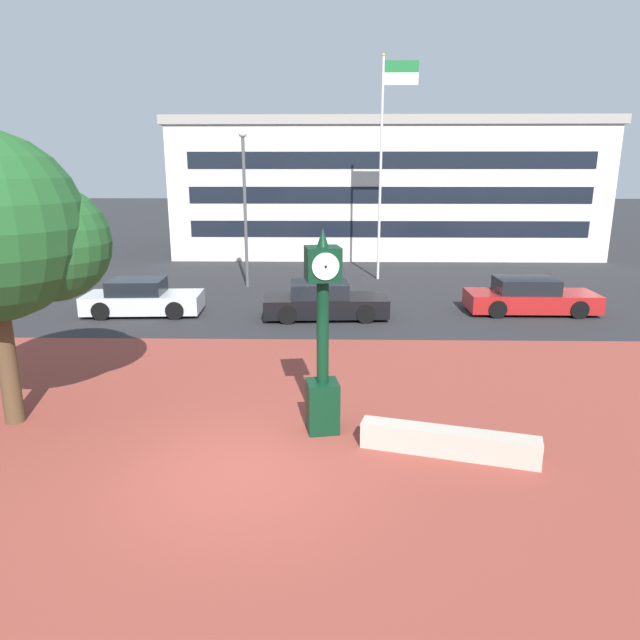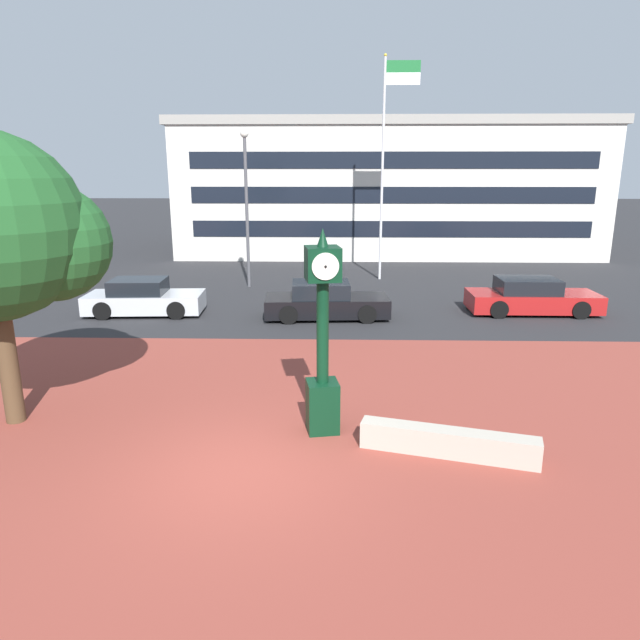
% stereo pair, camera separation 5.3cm
% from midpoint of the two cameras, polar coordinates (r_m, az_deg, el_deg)
% --- Properties ---
extents(ground_plane, '(200.00, 200.00, 0.00)m').
position_cam_midpoint_polar(ground_plane, '(10.28, -8.13, -14.78)').
color(ground_plane, '#262628').
extents(plaza_brick_paving, '(44.00, 11.97, 0.01)m').
position_cam_midpoint_polar(plaza_brick_paving, '(12.03, -6.62, -10.13)').
color(plaza_brick_paving, brown).
rests_on(plaza_brick_paving, ground).
extents(planter_wall, '(3.19, 1.23, 0.50)m').
position_cam_midpoint_polar(planter_wall, '(10.84, 12.59, -11.86)').
color(planter_wall, '#ADA393').
rests_on(planter_wall, ground).
extents(street_clock, '(0.73, 0.76, 4.03)m').
position_cam_midpoint_polar(street_clock, '(10.97, 0.13, -2.56)').
color(street_clock, black).
rests_on(street_clock, ground).
extents(plaza_tree, '(3.90, 3.63, 5.82)m').
position_cam_midpoint_polar(plaza_tree, '(12.65, -29.39, 7.72)').
color(plaza_tree, '#4C3823').
rests_on(plaza_tree, ground).
extents(car_street_near, '(4.60, 1.89, 1.28)m').
position_cam_midpoint_polar(car_street_near, '(22.09, 20.18, 2.15)').
color(car_street_near, maroon).
rests_on(car_street_near, ground).
extents(car_street_mid, '(4.40, 2.08, 1.28)m').
position_cam_midpoint_polar(car_street_mid, '(20.04, 0.34, 1.84)').
color(car_street_mid, black).
rests_on(car_street_mid, ground).
extents(car_street_distant, '(4.20, 1.99, 1.28)m').
position_cam_midpoint_polar(car_street_distant, '(21.50, -17.45, 2.05)').
color(car_street_distant, '#B7BABF').
rests_on(car_street_distant, ground).
extents(flagpole_primary, '(1.63, 0.14, 10.00)m').
position_cam_midpoint_polar(flagpole_primary, '(27.12, 6.43, 16.39)').
color(flagpole_primary, silver).
rests_on(flagpole_primary, ground).
extents(civic_building, '(25.29, 12.98, 7.96)m').
position_cam_midpoint_polar(civic_building, '(38.79, 6.02, 13.10)').
color(civic_building, beige).
rests_on(civic_building, ground).
extents(street_lamp_post, '(0.36, 0.36, 6.73)m').
position_cam_midpoint_polar(street_lamp_post, '(25.23, -7.62, 12.49)').
color(street_lamp_post, '#4C4C51').
rests_on(street_lamp_post, ground).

